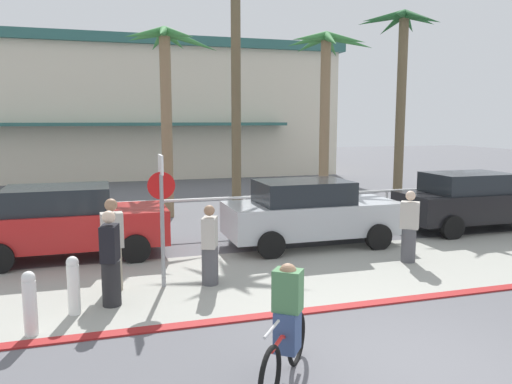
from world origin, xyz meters
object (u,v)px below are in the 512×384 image
(palm_tree_5, at_px, (401,57))
(pedestrian_3, at_px, (111,263))
(palm_tree_4, at_px, (326,74))
(pedestrian_0, at_px, (113,249))
(stop_sign_bike_lane, at_px, (162,202))
(pedestrian_1, at_px, (210,249))
(cyclist_red_0, at_px, (286,326))
(palm_tree_2, at_px, (166,77))
(bollard_1, at_px, (73,285))
(car_black_3, at_px, (472,200))
(car_red_1, at_px, (68,221))
(car_silver_2, at_px, (310,212))
(bollard_0, at_px, (30,303))
(palm_tree_3, at_px, (235,13))
(pedestrian_2, at_px, (409,230))

(palm_tree_5, bearing_deg, pedestrian_3, -142.37)
(palm_tree_4, xyz_separation_m, pedestrian_0, (-7.67, -7.38, -3.99))
(stop_sign_bike_lane, bearing_deg, pedestrian_0, 176.96)
(pedestrian_3, bearing_deg, stop_sign_bike_lane, 37.83)
(pedestrian_1, bearing_deg, cyclist_red_0, -87.73)
(stop_sign_bike_lane, distance_m, palm_tree_2, 7.83)
(bollard_1, bearing_deg, car_black_3, 18.37)
(palm_tree_5, xyz_separation_m, cyclist_red_0, (-8.92, -11.65, -4.87))
(palm_tree_2, height_order, car_red_1, palm_tree_2)
(car_silver_2, xyz_separation_m, cyclist_red_0, (-2.94, -6.19, -0.18))
(palm_tree_5, xyz_separation_m, car_silver_2, (-5.98, -5.45, -4.70))
(car_red_1, distance_m, pedestrian_0, 2.90)
(bollard_1, bearing_deg, bollard_0, -129.88)
(palm_tree_3, bearing_deg, palm_tree_2, -145.85)
(bollard_1, height_order, palm_tree_3, palm_tree_3)
(car_black_3, relative_size, pedestrian_0, 2.49)
(pedestrian_0, distance_m, pedestrian_3, 0.81)
(car_silver_2, distance_m, cyclist_red_0, 6.86)
(car_black_3, distance_m, pedestrian_3, 10.79)
(car_silver_2, height_order, pedestrian_3, car_silver_2)
(cyclist_red_0, bearing_deg, bollard_1, 131.21)
(car_black_3, xyz_separation_m, pedestrian_1, (-8.38, -2.75, -0.14))
(bollard_1, xyz_separation_m, pedestrian_0, (0.66, 1.04, 0.31))
(pedestrian_2, bearing_deg, palm_tree_2, 122.09)
(car_black_3, relative_size, pedestrian_2, 2.68)
(palm_tree_3, height_order, car_black_3, palm_tree_3)
(bollard_1, xyz_separation_m, palm_tree_2, (2.63, 8.19, 4.05))
(palm_tree_3, relative_size, cyclist_red_0, 6.44)
(palm_tree_4, relative_size, pedestrian_2, 3.84)
(palm_tree_2, bearing_deg, car_silver_2, -59.63)
(palm_tree_3, height_order, cyclist_red_0, palm_tree_3)
(palm_tree_2, distance_m, palm_tree_3, 4.19)
(palm_tree_3, height_order, car_red_1, palm_tree_3)
(palm_tree_5, bearing_deg, pedestrian_0, -144.98)
(cyclist_red_0, bearing_deg, pedestrian_1, 92.27)
(pedestrian_0, xyz_separation_m, pedestrian_1, (1.80, -0.19, -0.10))
(palm_tree_2, xyz_separation_m, pedestrian_2, (4.44, -7.08, -3.81))
(palm_tree_4, distance_m, car_silver_2, 7.10)
(bollard_1, height_order, car_red_1, car_red_1)
(pedestrian_0, height_order, pedestrian_2, pedestrian_0)
(pedestrian_0, bearing_deg, cyclist_red_0, -64.07)
(cyclist_red_0, distance_m, pedestrian_2, 6.05)
(pedestrian_2, bearing_deg, palm_tree_4, 80.29)
(bollard_1, height_order, car_silver_2, car_silver_2)
(car_red_1, bearing_deg, pedestrian_3, -75.98)
(car_silver_2, bearing_deg, pedestrian_1, -142.68)
(palm_tree_2, relative_size, palm_tree_4, 0.98)
(cyclist_red_0, relative_size, pedestrian_0, 0.85)
(stop_sign_bike_lane, relative_size, car_black_3, 0.58)
(palm_tree_5, height_order, pedestrian_2, palm_tree_5)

